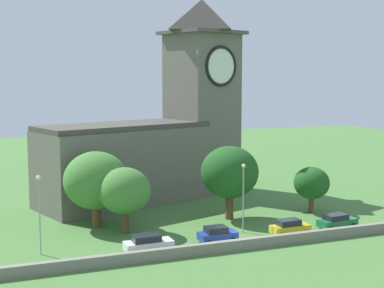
{
  "coord_description": "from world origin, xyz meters",
  "views": [
    {
      "loc": [
        -24.47,
        -50.83,
        17.23
      ],
      "look_at": [
        -0.89,
        9.75,
        9.39
      ],
      "focal_mm": 52.08,
      "sensor_mm": 36.0,
      "label": 1
    }
  ],
  "objects_px": {
    "streetlamp_west_mid": "(243,187)",
    "tree_by_tower": "(125,191)",
    "tree_riverside_west": "(230,172)",
    "car_white": "(148,243)",
    "tree_churchyard": "(96,181)",
    "tree_riverside_east": "(312,183)",
    "car_yellow": "(290,227)",
    "car_green": "(337,221)",
    "streetlamp_west_end": "(39,203)",
    "church": "(163,129)",
    "car_blue": "(217,234)"
  },
  "relations": [
    {
      "from": "streetlamp_west_mid",
      "to": "tree_riverside_west",
      "type": "height_order",
      "value": "tree_riverside_west"
    },
    {
      "from": "streetlamp_west_end",
      "to": "car_yellow",
      "type": "bearing_deg",
      "value": -6.67
    },
    {
      "from": "streetlamp_west_end",
      "to": "tree_churchyard",
      "type": "relative_size",
      "value": 0.89
    },
    {
      "from": "car_white",
      "to": "car_green",
      "type": "xyz_separation_m",
      "value": [
        22.75,
        0.67,
        -0.08
      ]
    },
    {
      "from": "car_yellow",
      "to": "streetlamp_west_end",
      "type": "height_order",
      "value": "streetlamp_west_end"
    },
    {
      "from": "streetlamp_west_mid",
      "to": "tree_churchyard",
      "type": "relative_size",
      "value": 0.88
    },
    {
      "from": "car_blue",
      "to": "tree_churchyard",
      "type": "distance_m",
      "value": 15.6
    },
    {
      "from": "streetlamp_west_end",
      "to": "streetlamp_west_mid",
      "type": "relative_size",
      "value": 1.01
    },
    {
      "from": "car_yellow",
      "to": "car_green",
      "type": "height_order",
      "value": "car_yellow"
    },
    {
      "from": "car_white",
      "to": "car_yellow",
      "type": "xyz_separation_m",
      "value": [
        16.19,
        0.1,
        -0.01
      ]
    },
    {
      "from": "tree_by_tower",
      "to": "tree_riverside_east",
      "type": "xyz_separation_m",
      "value": [
        24.51,
        0.52,
        -0.91
      ]
    },
    {
      "from": "car_blue",
      "to": "car_yellow",
      "type": "relative_size",
      "value": 0.93
    },
    {
      "from": "car_green",
      "to": "tree_churchyard",
      "type": "distance_m",
      "value": 28.0
    },
    {
      "from": "tree_riverside_west",
      "to": "tree_churchyard",
      "type": "bearing_deg",
      "value": 172.13
    },
    {
      "from": "car_blue",
      "to": "tree_by_tower",
      "type": "relative_size",
      "value": 0.55
    },
    {
      "from": "car_yellow",
      "to": "streetlamp_west_mid",
      "type": "bearing_deg",
      "value": 145.09
    },
    {
      "from": "car_yellow",
      "to": "tree_riverside_east",
      "type": "distance_m",
      "value": 11.67
    },
    {
      "from": "tree_riverside_east",
      "to": "tree_by_tower",
      "type": "bearing_deg",
      "value": -178.77
    },
    {
      "from": "car_blue",
      "to": "tree_churchyard",
      "type": "height_order",
      "value": "tree_churchyard"
    },
    {
      "from": "streetlamp_west_mid",
      "to": "tree_by_tower",
      "type": "relative_size",
      "value": 1.05
    },
    {
      "from": "car_yellow",
      "to": "streetlamp_west_end",
      "type": "xyz_separation_m",
      "value": [
        -26.13,
        3.05,
        4.24
      ]
    },
    {
      "from": "car_white",
      "to": "streetlamp_west_mid",
      "type": "xyz_separation_m",
      "value": [
        11.96,
        3.05,
        4.18
      ]
    },
    {
      "from": "streetlamp_west_mid",
      "to": "church",
      "type": "bearing_deg",
      "value": 96.36
    },
    {
      "from": "streetlamp_west_mid",
      "to": "tree_by_tower",
      "type": "height_order",
      "value": "streetlamp_west_mid"
    },
    {
      "from": "streetlamp_west_mid",
      "to": "tree_churchyard",
      "type": "distance_m",
      "value": 16.84
    },
    {
      "from": "church",
      "to": "streetlamp_west_end",
      "type": "relative_size",
      "value": 4.07
    },
    {
      "from": "car_yellow",
      "to": "car_green",
      "type": "xyz_separation_m",
      "value": [
        6.56,
        0.56,
        -0.07
      ]
    },
    {
      "from": "streetlamp_west_mid",
      "to": "tree_riverside_east",
      "type": "relative_size",
      "value": 1.31
    },
    {
      "from": "car_blue",
      "to": "tree_riverside_east",
      "type": "height_order",
      "value": "tree_riverside_east"
    },
    {
      "from": "church",
      "to": "car_yellow",
      "type": "height_order",
      "value": "church"
    },
    {
      "from": "tree_churchyard",
      "to": "tree_riverside_west",
      "type": "bearing_deg",
      "value": -7.87
    },
    {
      "from": "car_green",
      "to": "streetlamp_west_end",
      "type": "bearing_deg",
      "value": 175.64
    },
    {
      "from": "car_white",
      "to": "streetlamp_west_mid",
      "type": "relative_size",
      "value": 0.62
    },
    {
      "from": "tree_by_tower",
      "to": "tree_riverside_east",
      "type": "relative_size",
      "value": 1.25
    },
    {
      "from": "car_blue",
      "to": "car_green",
      "type": "bearing_deg",
      "value": 0.19
    },
    {
      "from": "tree_by_tower",
      "to": "tree_riverside_west",
      "type": "bearing_deg",
      "value": 5.93
    },
    {
      "from": "car_green",
      "to": "streetlamp_west_end",
      "type": "height_order",
      "value": "streetlamp_west_end"
    },
    {
      "from": "streetlamp_west_end",
      "to": "tree_riverside_east",
      "type": "height_order",
      "value": "streetlamp_west_end"
    },
    {
      "from": "car_blue",
      "to": "streetlamp_west_end",
      "type": "relative_size",
      "value": 0.51
    },
    {
      "from": "car_green",
      "to": "streetlamp_west_mid",
      "type": "height_order",
      "value": "streetlamp_west_mid"
    },
    {
      "from": "tree_churchyard",
      "to": "tree_riverside_west",
      "type": "distance_m",
      "value": 16.01
    },
    {
      "from": "church",
      "to": "streetlamp_west_mid",
      "type": "xyz_separation_m",
      "value": [
        2.36,
        -21.19,
        -4.68
      ]
    },
    {
      "from": "tree_by_tower",
      "to": "tree_riverside_east",
      "type": "distance_m",
      "value": 24.53
    },
    {
      "from": "streetlamp_west_mid",
      "to": "tree_riverside_west",
      "type": "bearing_deg",
      "value": 79.47
    },
    {
      "from": "tree_riverside_east",
      "to": "church",
      "type": "bearing_deg",
      "value": 132.09
    },
    {
      "from": "car_white",
      "to": "car_blue",
      "type": "relative_size",
      "value": 1.2
    },
    {
      "from": "car_white",
      "to": "tree_churchyard",
      "type": "xyz_separation_m",
      "value": [
        -2.79,
        11.17,
        4.53
      ]
    },
    {
      "from": "car_green",
      "to": "tree_riverside_west",
      "type": "bearing_deg",
      "value": 139.35
    },
    {
      "from": "streetlamp_west_end",
      "to": "tree_churchyard",
      "type": "distance_m",
      "value": 10.75
    },
    {
      "from": "church",
      "to": "tree_by_tower",
      "type": "bearing_deg",
      "value": -120.84
    }
  ]
}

